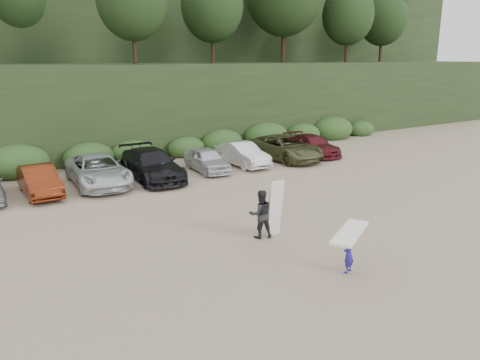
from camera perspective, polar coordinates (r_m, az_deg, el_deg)
ground at (r=17.44m, az=0.65°, el=-7.01°), size 120.00×120.00×0.00m
hillside_backdrop at (r=50.49m, az=-23.60°, el=19.01°), size 90.00×41.50×28.00m
parked_cars at (r=24.81m, az=-19.73°, el=0.59°), size 33.52×6.11×1.63m
child_surfer at (r=14.80m, az=13.17°, el=-7.67°), size 2.26×1.70×1.35m
adult_surfer at (r=17.17m, az=2.69°, el=-4.09°), size 1.37×0.90×2.14m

